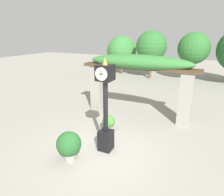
% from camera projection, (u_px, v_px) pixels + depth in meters
% --- Properties ---
extents(ground_plane, '(60.00, 60.00, 0.00)m').
position_uv_depth(ground_plane, '(102.00, 152.00, 7.05)').
color(ground_plane, gray).
extents(pedestal_clock, '(0.50, 0.55, 3.28)m').
position_uv_depth(pedestal_clock, '(106.00, 109.00, 6.72)').
color(pedestal_clock, black).
rests_on(pedestal_clock, ground).
extents(pergola, '(5.70, 1.16, 3.06)m').
position_uv_depth(pergola, '(138.00, 70.00, 9.50)').
color(pergola, gray).
rests_on(pergola, ground).
extents(potted_plant_near_left, '(0.53, 0.53, 0.74)m').
position_uv_depth(potted_plant_near_left, '(108.00, 124.00, 8.36)').
color(potted_plant_near_left, gray).
rests_on(potted_plant_near_left, ground).
extents(potted_plant_near_right, '(0.81, 0.81, 1.00)m').
position_uv_depth(potted_plant_near_right, '(69.00, 145.00, 6.44)').
color(potted_plant_near_right, gray).
rests_on(potted_plant_near_right, ground).
extents(tree_line, '(13.52, 3.84, 4.53)m').
position_uv_depth(tree_line, '(182.00, 49.00, 17.38)').
color(tree_line, brown).
rests_on(tree_line, ground).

